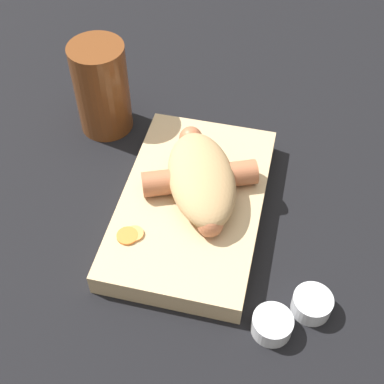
% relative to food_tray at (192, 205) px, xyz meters
% --- Properties ---
extents(ground_plane, '(3.00, 3.00, 0.00)m').
position_rel_food_tray_xyz_m(ground_plane, '(0.00, 0.00, -0.02)').
color(ground_plane, black).
extents(food_tray, '(0.27, 0.17, 0.03)m').
position_rel_food_tray_xyz_m(food_tray, '(0.00, 0.00, 0.00)').
color(food_tray, tan).
rests_on(food_tray, ground_plane).
extents(bread_roll, '(0.17, 0.13, 0.04)m').
position_rel_food_tray_xyz_m(bread_roll, '(0.01, -0.01, 0.04)').
color(bread_roll, tan).
rests_on(bread_roll, food_tray).
extents(sausage, '(0.16, 0.14, 0.03)m').
position_rel_food_tray_xyz_m(sausage, '(0.02, -0.01, 0.03)').
color(sausage, '#B26642').
rests_on(sausage, food_tray).
extents(pickled_veggies, '(0.04, 0.04, 0.00)m').
position_rel_food_tray_xyz_m(pickled_veggies, '(-0.07, 0.06, 0.02)').
color(pickled_veggies, '#F99E4C').
rests_on(pickled_veggies, food_tray).
extents(condiment_cup_near, '(0.04, 0.04, 0.02)m').
position_rel_food_tray_xyz_m(condiment_cup_near, '(-0.13, -0.12, -0.01)').
color(condiment_cup_near, silver).
rests_on(condiment_cup_near, ground_plane).
extents(condiment_cup_far, '(0.04, 0.04, 0.02)m').
position_rel_food_tray_xyz_m(condiment_cup_far, '(-0.10, -0.16, -0.01)').
color(condiment_cup_far, silver).
rests_on(condiment_cup_far, ground_plane).
extents(drink_glass, '(0.07, 0.07, 0.13)m').
position_rel_food_tray_xyz_m(drink_glass, '(0.13, 0.16, 0.05)').
color(drink_glass, brown).
rests_on(drink_glass, ground_plane).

